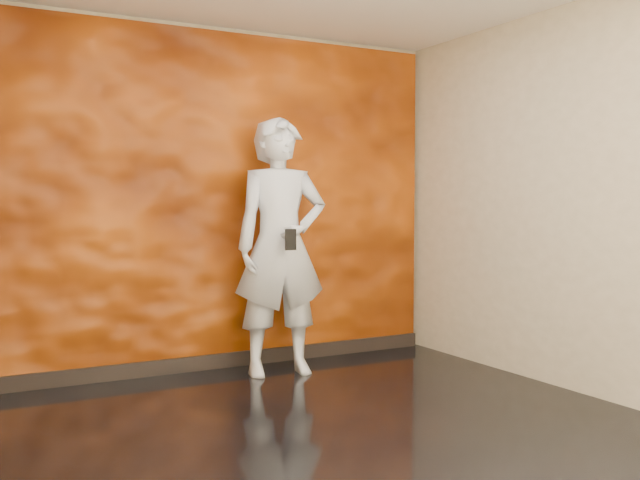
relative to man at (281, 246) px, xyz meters
The scene contains 5 objects.
room 1.61m from the man, 103.34° to the right, with size 4.02×4.02×2.81m.
feature_wall 0.67m from the man, 129.25° to the left, with size 3.90×0.06×2.75m, color #CA550D.
baseboard 1.10m from the man, 131.94° to the left, with size 3.90×0.04×0.12m, color black.
man is the anchor object (origin of this frame).
phone 0.32m from the man, 101.40° to the right, with size 0.09×0.02×0.16m, color black.
Camera 1 is at (-2.03, -3.59, 1.36)m, focal length 40.00 mm.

